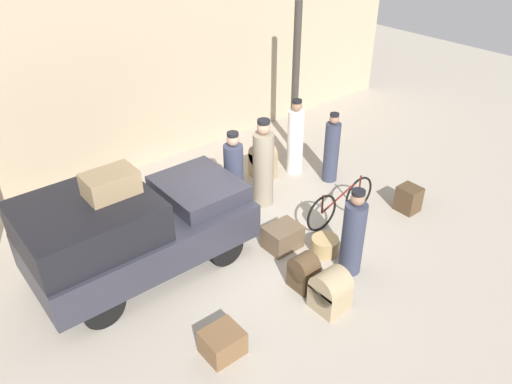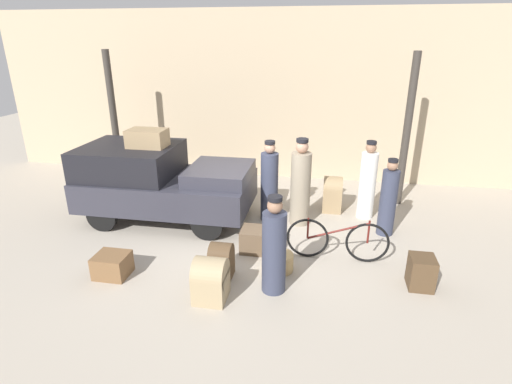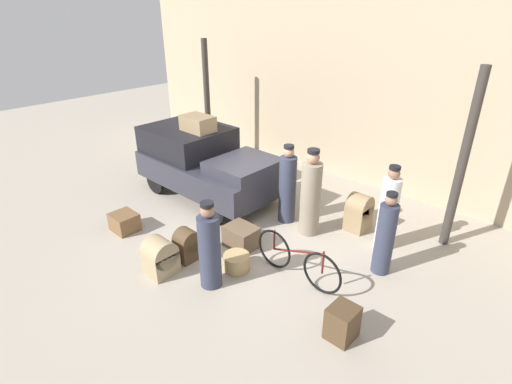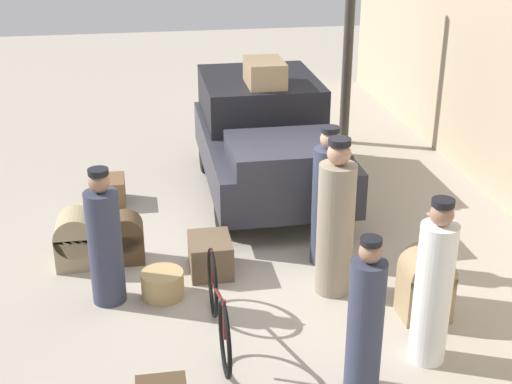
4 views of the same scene
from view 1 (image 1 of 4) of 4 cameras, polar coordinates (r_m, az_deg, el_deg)
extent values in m
plane|color=#A89E8E|center=(9.24, -0.18, -5.93)|extent=(30.00, 30.00, 0.00)
cube|color=tan|center=(11.31, -13.70, 13.42)|extent=(16.00, 0.15, 4.50)
cylinder|color=#38332D|center=(12.02, 4.54, 12.78)|extent=(0.18, 0.18, 3.51)
cylinder|color=black|center=(9.82, -9.38, -1.56)|extent=(0.65, 0.12, 0.65)
cylinder|color=black|center=(8.62, -3.39, -6.50)|extent=(0.65, 0.12, 0.65)
cylinder|color=black|center=(9.17, -21.51, -6.38)|extent=(0.65, 0.12, 0.65)
cylinder|color=black|center=(7.87, -17.03, -12.67)|extent=(0.65, 0.12, 0.65)
cube|color=#2D2D38|center=(8.59, -13.00, -4.77)|extent=(3.63, 1.89, 0.63)
cube|color=black|center=(8.00, -18.67, -3.22)|extent=(2.00, 1.74, 0.64)
cube|color=#2D2D38|center=(8.79, -6.61, 0.43)|extent=(1.27, 1.47, 0.28)
torus|color=black|center=(10.14, 11.66, -0.26)|extent=(0.76, 0.04, 0.76)
torus|color=black|center=(9.46, 7.52, -2.40)|extent=(0.76, 0.04, 0.76)
cylinder|color=#591914|center=(9.69, 9.76, -0.37)|extent=(1.06, 0.04, 0.41)
cylinder|color=#591914|center=(9.35, 7.60, -1.41)|extent=(0.04, 0.04, 0.39)
cylinder|color=#591914|center=(10.03, 11.79, 0.78)|extent=(0.04, 0.04, 0.43)
cylinder|color=tan|center=(9.04, 7.86, -6.08)|extent=(0.49, 0.49, 0.30)
cylinder|color=gray|center=(9.97, 0.83, 2.55)|extent=(0.42, 0.42, 1.57)
sphere|color=tan|center=(9.56, 0.87, 7.33)|extent=(0.26, 0.26, 0.26)
cylinder|color=black|center=(9.50, 0.88, 8.06)|extent=(0.25, 0.25, 0.07)
cylinder|color=#33384C|center=(8.42, 10.98, -5.25)|extent=(0.38, 0.38, 1.33)
sphere|color=#936B51|center=(7.98, 11.55, -0.76)|extent=(0.23, 0.23, 0.23)
cylinder|color=black|center=(7.91, 11.64, -0.03)|extent=(0.22, 0.22, 0.06)
cylinder|color=#33384C|center=(10.99, 8.60, 4.49)|extent=(0.33, 0.33, 1.35)
sphere|color=#936B51|center=(10.65, 8.94, 8.21)|extent=(0.20, 0.20, 0.20)
cylinder|color=black|center=(10.61, 8.98, 8.73)|extent=(0.19, 0.19, 0.06)
cylinder|color=#33384C|center=(9.68, -2.54, 1.34)|extent=(0.38, 0.38, 1.50)
sphere|color=tan|center=(9.27, -2.67, 5.96)|extent=(0.23, 0.23, 0.23)
cylinder|color=black|center=(9.22, -2.69, 6.63)|extent=(0.22, 0.22, 0.06)
cylinder|color=white|center=(11.21, 4.50, 5.72)|extent=(0.36, 0.36, 1.48)
sphere|color=#936B51|center=(10.87, 4.69, 9.76)|extent=(0.22, 0.22, 0.22)
cylinder|color=black|center=(10.82, 4.72, 10.32)|extent=(0.21, 0.21, 0.06)
cube|color=#4C3823|center=(8.27, 5.43, -9.60)|extent=(0.36, 0.43, 0.42)
cylinder|color=#4C3823|center=(8.14, 5.51, -8.50)|extent=(0.36, 0.43, 0.43)
cube|color=#937A56|center=(11.16, 0.79, 3.02)|extent=(0.42, 0.52, 0.56)
cylinder|color=#937A56|center=(11.03, 0.80, 4.28)|extent=(0.42, 0.52, 0.52)
cube|color=brown|center=(9.06, 3.07, -5.14)|extent=(0.63, 0.50, 0.44)
cube|color=#4C3823|center=(10.47, 17.03, -0.75)|extent=(0.39, 0.42, 0.53)
cube|color=#9E8966|center=(7.97, 8.43, -11.71)|extent=(0.49, 0.51, 0.44)
cylinder|color=#9E8966|center=(7.82, 8.56, -10.54)|extent=(0.49, 0.51, 0.51)
cube|color=brown|center=(7.30, -3.86, -16.79)|extent=(0.54, 0.48, 0.39)
cube|color=#937A56|center=(7.86, -16.30, 0.95)|extent=(0.79, 0.54, 0.37)
camera|label=2|loc=(6.50, 57.90, -1.10)|focal=28.00mm
camera|label=3|loc=(9.85, 49.29, 14.63)|focal=28.00mm
camera|label=4|loc=(13.40, 33.16, 21.71)|focal=50.00mm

